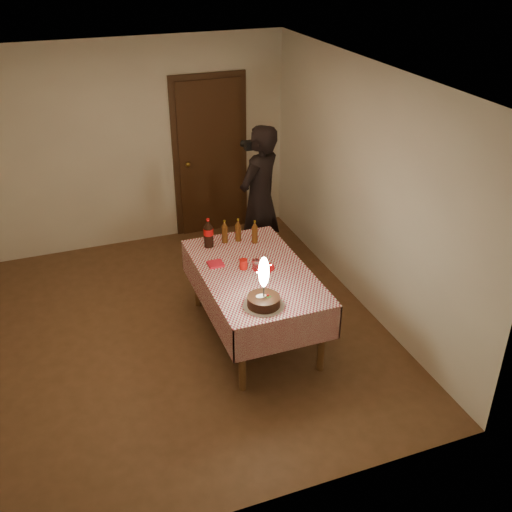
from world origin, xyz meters
name	(u,v)px	position (x,y,z in m)	size (l,w,h in m)	color
ground	(184,332)	(0.00, 0.00, 0.00)	(4.00, 4.50, 0.01)	brown
room_shell	(175,180)	(0.03, 0.08, 1.65)	(4.04, 4.54, 2.62)	silver
dining_table	(254,279)	(0.67, -0.30, 0.66)	(1.02, 1.72, 0.76)	brown
birthday_cake	(264,295)	(0.53, -0.90, 0.88)	(0.36, 0.36, 0.49)	white
red_plate	(263,267)	(0.77, -0.28, 0.77)	(0.22, 0.22, 0.01)	red
red_cup	(243,264)	(0.59, -0.23, 0.81)	(0.08, 0.08, 0.10)	#B2110C
clear_cup	(256,264)	(0.70, -0.26, 0.81)	(0.07, 0.07, 0.09)	white
napkin_stack	(216,264)	(0.35, -0.06, 0.77)	(0.15, 0.15, 0.02)	red
cola_bottle	(208,233)	(0.41, 0.34, 0.92)	(0.10, 0.10, 0.32)	black
amber_bottle_left	(225,232)	(0.59, 0.37, 0.88)	(0.06, 0.06, 0.25)	#512A0D
amber_bottle_right	(255,232)	(0.88, 0.25, 0.88)	(0.06, 0.06, 0.25)	#512A0D
amber_bottle_mid	(238,231)	(0.73, 0.35, 0.88)	(0.06, 0.06, 0.25)	#512A0D
photographer	(259,199)	(1.24, 1.04, 0.89)	(0.77, 0.72, 1.78)	black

